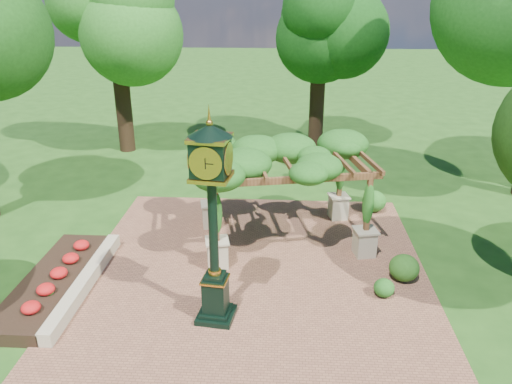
{
  "coord_description": "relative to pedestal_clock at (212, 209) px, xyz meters",
  "views": [
    {
      "loc": [
        0.84,
        -10.94,
        7.73
      ],
      "look_at": [
        0.0,
        2.5,
        2.2
      ],
      "focal_mm": 35.0,
      "sensor_mm": 36.0,
      "label": 1
    }
  ],
  "objects": [
    {
      "name": "brick_plaza",
      "position": [
        0.81,
        1.61,
        -3.02
      ],
      "size": [
        10.0,
        12.0,
        0.04
      ],
      "primitive_type": "cube",
      "color": "brown",
      "rests_on": "ground"
    },
    {
      "name": "border_wall",
      "position": [
        -3.79,
        1.11,
        -2.84
      ],
      "size": [
        0.35,
        5.0,
        0.4
      ],
      "primitive_type": "cube",
      "color": "#C6B793",
      "rests_on": "ground"
    },
    {
      "name": "sundial",
      "position": [
        2.35,
        10.08,
        -2.66
      ],
      "size": [
        0.64,
        0.64,
        0.87
      ],
      "rotation": [
        0.0,
        0.0,
        0.42
      ],
      "color": "gray",
      "rests_on": "ground"
    },
    {
      "name": "shrub_back",
      "position": [
        4.95,
        6.8,
        -2.61
      ],
      "size": [
        1.05,
        1.05,
        0.78
      ],
      "primitive_type": "ellipsoid",
      "rotation": [
        0.0,
        0.0,
        0.25
      ],
      "color": "#24601C",
      "rests_on": "brick_plaza"
    },
    {
      "name": "tree_north",
      "position": [
        3.17,
        15.07,
        2.81
      ],
      "size": [
        3.96,
        3.96,
        8.57
      ],
      "color": "black",
      "rests_on": "ground"
    },
    {
      "name": "pergola",
      "position": [
        1.64,
        4.32,
        -0.32
      ],
      "size": [
        5.84,
        4.32,
        3.31
      ],
      "rotation": [
        0.0,
        0.0,
        0.21
      ],
      "color": "tan",
      "rests_on": "brick_plaza"
    },
    {
      "name": "flower_bed",
      "position": [
        -4.69,
        1.11,
        -2.86
      ],
      "size": [
        1.5,
        5.0,
        0.36
      ],
      "primitive_type": "cube",
      "color": "red",
      "rests_on": "ground"
    },
    {
      "name": "shrub_front",
      "position": [
        4.36,
        1.22,
        -2.75
      ],
      "size": [
        0.69,
        0.69,
        0.5
      ],
      "primitive_type": "ellipsoid",
      "rotation": [
        0.0,
        0.0,
        0.28
      ],
      "color": "#1D5317",
      "rests_on": "brick_plaza"
    },
    {
      "name": "ground",
      "position": [
        0.81,
        0.61,
        -3.04
      ],
      "size": [
        120.0,
        120.0,
        0.0
      ],
      "primitive_type": "plane",
      "color": "#1E4714",
      "rests_on": "ground"
    },
    {
      "name": "pedestal_clock",
      "position": [
        0.0,
        0.0,
        0.0
      ],
      "size": [
        1.12,
        1.12,
        5.09
      ],
      "rotation": [
        0.0,
        0.0,
        -0.13
      ],
      "color": "black",
      "rests_on": "brick_plaza"
    },
    {
      "name": "tree_west_far",
      "position": [
        -6.45,
        13.73,
        3.34
      ],
      "size": [
        4.25,
        4.25,
        9.34
      ],
      "color": "black",
      "rests_on": "ground"
    },
    {
      "name": "shrub_mid",
      "position": [
        5.06,
        2.08,
        -2.62
      ],
      "size": [
        1.11,
        1.11,
        0.76
      ],
      "primitive_type": "ellipsoid",
      "rotation": [
        0.0,
        0.0,
        0.4
      ],
      "color": "#255517",
      "rests_on": "brick_plaza"
    }
  ]
}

